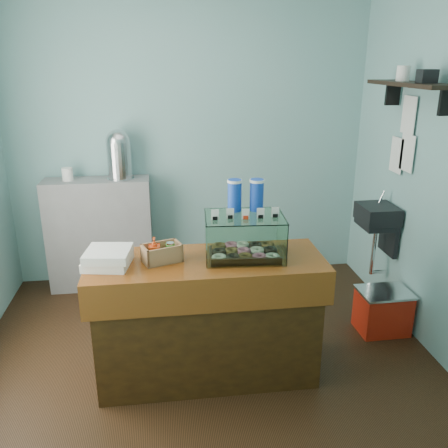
{
  "coord_description": "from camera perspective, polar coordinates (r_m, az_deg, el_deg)",
  "views": [
    {
      "loc": [
        -0.27,
        -3.17,
        2.17
      ],
      "look_at": [
        0.13,
        -0.15,
        1.11
      ],
      "focal_mm": 38.0,
      "sensor_mm": 36.0,
      "label": 1
    }
  ],
  "objects": [
    {
      "name": "pastry_boxes",
      "position": [
        3.17,
        -13.79,
        -3.96
      ],
      "size": [
        0.33,
        0.33,
        0.11
      ],
      "rotation": [
        0.0,
        0.0,
        -0.18
      ],
      "color": "white",
      "rests_on": "counter"
    },
    {
      "name": "display_case",
      "position": [
        3.22,
        2.48,
        -1.01
      ],
      "size": [
        0.56,
        0.42,
        0.51
      ],
      "rotation": [
        0.0,
        0.0,
        -0.07
      ],
      "color": "#341D0F",
      "rests_on": "counter"
    },
    {
      "name": "condiment_crate",
      "position": [
        3.17,
        -7.6,
        -3.44
      ],
      "size": [
        0.29,
        0.23,
        0.18
      ],
      "rotation": [
        0.0,
        0.0,
        0.34
      ],
      "color": "#A27851",
      "rests_on": "counter"
    },
    {
      "name": "back_shelf",
      "position": [
        4.82,
        -14.65,
        -1.18
      ],
      "size": [
        1.0,
        0.32,
        1.1
      ],
      "primitive_type": "cube",
      "color": "gray",
      "rests_on": "ground"
    },
    {
      "name": "ground",
      "position": [
        3.85,
        -2.33,
        -15.18
      ],
      "size": [
        3.5,
        3.5,
        0.0
      ],
      "primitive_type": "plane",
      "color": "black",
      "rests_on": "ground"
    },
    {
      "name": "counter",
      "position": [
        3.39,
        -2.03,
        -11.19
      ],
      "size": [
        1.6,
        0.6,
        0.9
      ],
      "color": "#47280D",
      "rests_on": "ground"
    },
    {
      "name": "red_cooler",
      "position": [
        4.24,
        18.54,
        -9.87
      ],
      "size": [
        0.43,
        0.33,
        0.37
      ],
      "rotation": [
        0.0,
        0.0,
        0.02
      ],
      "color": "red",
      "rests_on": "ground"
    },
    {
      "name": "room_shell",
      "position": [
        3.23,
        -2.3,
        10.82
      ],
      "size": [
        3.54,
        3.04,
        2.82
      ],
      "color": "#7CB5B3",
      "rests_on": "ground"
    },
    {
      "name": "coffee_urn",
      "position": [
        4.58,
        -12.53,
        8.31
      ],
      "size": [
        0.25,
        0.25,
        0.47
      ],
      "color": "silver",
      "rests_on": "back_shelf"
    }
  ]
}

